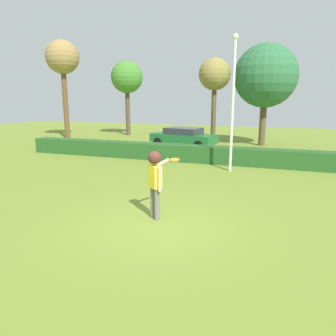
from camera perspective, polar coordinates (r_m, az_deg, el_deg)
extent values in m
plane|color=olive|center=(8.02, -1.83, -10.17)|extent=(60.00, 60.00, 0.00)
cylinder|color=slate|center=(8.36, -2.71, -6.15)|extent=(0.14, 0.14, 0.84)
cylinder|color=slate|center=(8.20, -2.01, -6.53)|extent=(0.14, 0.14, 0.84)
cube|color=yellow|center=(8.08, -2.41, -1.56)|extent=(0.44, 0.41, 0.58)
cylinder|color=#DBA37F|center=(8.36, -1.59, 0.61)|extent=(0.44, 0.54, 0.30)
cylinder|color=#DBA37F|center=(7.89, -1.54, -2.05)|extent=(0.09, 0.09, 0.62)
sphere|color=#DBA37F|center=(7.98, -2.44, 1.64)|extent=(0.22, 0.22, 0.22)
sphere|color=#4A2920|center=(7.98, -2.44, 1.86)|extent=(0.34, 0.34, 0.34)
cylinder|color=orange|center=(8.67, 1.18, 1.51)|extent=(0.27, 0.27, 0.05)
cylinder|color=silver|center=(13.75, 11.54, 10.56)|extent=(0.12, 0.12, 5.40)
sphere|color=#F2EFCC|center=(13.96, 12.07, 22.11)|extent=(0.24, 0.24, 0.24)
cube|color=#275623|center=(15.55, 9.36, 2.31)|extent=(21.50, 0.90, 0.82)
cube|color=#1E6633|center=(20.72, 2.80, 5.40)|extent=(4.45, 2.49, 0.55)
cube|color=#2D333D|center=(20.67, 2.81, 6.71)|extent=(2.46, 1.96, 0.40)
cylinder|color=black|center=(20.88, 7.47, 4.60)|extent=(0.61, 0.22, 0.60)
cylinder|color=black|center=(19.35, 5.43, 4.04)|extent=(0.61, 0.22, 0.60)
cylinder|color=black|center=(22.21, 0.49, 5.17)|extent=(0.61, 0.22, 0.60)
cylinder|color=black|center=(20.78, -1.91, 4.66)|extent=(0.61, 0.22, 0.60)
cylinder|color=brown|center=(21.93, 8.17, 8.91)|extent=(0.32, 0.32, 3.61)
sphere|color=olive|center=(21.95, 8.41, 16.39)|extent=(2.11, 2.11, 2.11)
cylinder|color=brown|center=(27.75, -7.25, 10.09)|extent=(0.38, 0.38, 4.06)
sphere|color=#43832C|center=(27.79, -7.41, 15.92)|extent=(2.66, 2.66, 2.66)
cylinder|color=brown|center=(26.53, -17.92, 10.44)|extent=(0.39, 0.39, 4.93)
sphere|color=olive|center=(26.71, -18.47, 18.44)|extent=(2.53, 2.53, 2.53)
cylinder|color=brown|center=(22.18, 16.68, 8.16)|extent=(0.43, 0.43, 3.31)
sphere|color=#2E6B3F|center=(22.18, 17.16, 15.57)|extent=(4.06, 4.06, 4.06)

